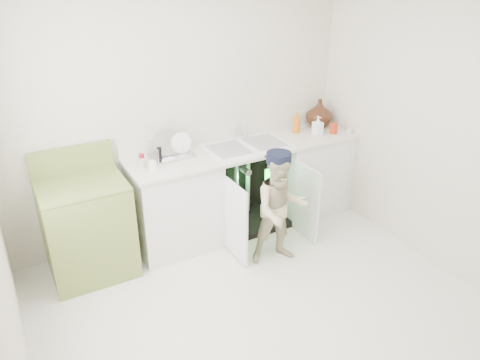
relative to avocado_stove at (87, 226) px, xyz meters
name	(u,v)px	position (x,y,z in m)	size (l,w,h in m)	color
ground	(261,305)	(1.09, -1.18, -0.46)	(3.50, 3.50, 0.00)	silver
room_shell	(264,168)	(1.09, -1.18, 0.79)	(6.00, 5.50, 1.26)	beige
counter_run	(248,184)	(1.67, 0.03, 0.01)	(2.44, 1.02, 1.21)	silver
avocado_stove	(87,226)	(0.00, 0.00, 0.00)	(0.72, 0.65, 1.12)	olive
repair_worker	(281,208)	(1.59, -0.69, 0.09)	(0.61, 0.63, 1.09)	beige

